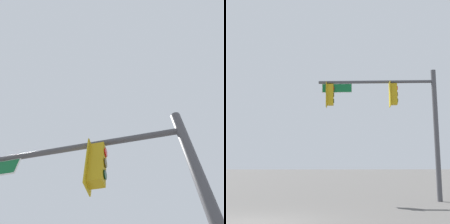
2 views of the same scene
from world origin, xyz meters
TOP-DOWN VIEW (x-y plane):
  - signal_pole_near at (-6.15, -5.58)m, footprint 6.05×1.14m

SIDE VIEW (x-z plane):
  - signal_pole_near at x=-6.15m, z-range 1.24..7.87m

